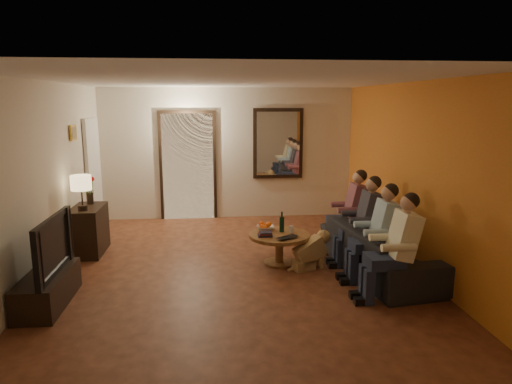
{
  "coord_description": "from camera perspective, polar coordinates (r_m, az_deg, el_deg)",
  "views": [
    {
      "loc": [
        -0.32,
        -6.09,
        2.33
      ],
      "look_at": [
        0.3,
        0.3,
        1.05
      ],
      "focal_mm": 32.0,
      "sensor_mm": 36.0,
      "label": 1
    }
  ],
  "objects": [
    {
      "name": "floor",
      "position": [
        6.53,
        -2.4,
        -9.65
      ],
      "size": [
        5.0,
        6.0,
        0.01
      ],
      "primitive_type": "cube",
      "color": "#482113",
      "rests_on": "ground"
    },
    {
      "name": "ceiling",
      "position": [
        6.1,
        -2.61,
        13.8
      ],
      "size": [
        5.0,
        6.0,
        0.01
      ],
      "primitive_type": "cube",
      "color": "white",
      "rests_on": "back_wall"
    },
    {
      "name": "back_wall",
      "position": [
        9.15,
        -3.51,
        4.79
      ],
      "size": [
        5.0,
        0.02,
        2.6
      ],
      "primitive_type": "cube",
      "color": "beige",
      "rests_on": "floor"
    },
    {
      "name": "front_wall",
      "position": [
        3.27,
        0.32,
        -7.05
      ],
      "size": [
        5.0,
        0.02,
        2.6
      ],
      "primitive_type": "cube",
      "color": "beige",
      "rests_on": "floor"
    },
    {
      "name": "left_wall",
      "position": [
        6.55,
        -24.91,
        1.18
      ],
      "size": [
        0.02,
        6.0,
        2.6
      ],
      "primitive_type": "cube",
      "color": "beige",
      "rests_on": "floor"
    },
    {
      "name": "right_wall",
      "position": [
        6.79,
        19.09,
        1.93
      ],
      "size": [
        0.02,
        6.0,
        2.6
      ],
      "primitive_type": "cube",
      "color": "beige",
      "rests_on": "floor"
    },
    {
      "name": "orange_accent",
      "position": [
        6.78,
        19.01,
        1.93
      ],
      "size": [
        0.01,
        6.0,
        2.6
      ],
      "primitive_type": "cube",
      "color": "#BD7620",
      "rests_on": "right_wall"
    },
    {
      "name": "kitchen_doorway",
      "position": [
        9.17,
        -8.49,
        3.13
      ],
      "size": [
        1.0,
        0.06,
        2.1
      ],
      "primitive_type": "cube",
      "color": "#FFE0A5",
      "rests_on": "floor"
    },
    {
      "name": "door_trim",
      "position": [
        9.16,
        -8.49,
        3.12
      ],
      "size": [
        1.12,
        0.04,
        2.22
      ],
      "primitive_type": "cube",
      "color": "black",
      "rests_on": "floor"
    },
    {
      "name": "fridge_glimpse",
      "position": [
        9.19,
        -6.9,
        2.24
      ],
      "size": [
        0.45,
        0.03,
        1.7
      ],
      "primitive_type": "cube",
      "color": "silver",
      "rests_on": "floor"
    },
    {
      "name": "mirror_frame",
      "position": [
        9.18,
        2.77,
        6.07
      ],
      "size": [
        1.0,
        0.05,
        1.4
      ],
      "primitive_type": "cube",
      "color": "black",
      "rests_on": "back_wall"
    },
    {
      "name": "mirror_glass",
      "position": [
        9.15,
        2.8,
        6.06
      ],
      "size": [
        0.86,
        0.02,
        1.26
      ],
      "primitive_type": "cube",
      "color": "white",
      "rests_on": "back_wall"
    },
    {
      "name": "white_door",
      "position": [
        8.76,
        -19.62,
        2.01
      ],
      "size": [
        0.06,
        0.85,
        2.04
      ],
      "primitive_type": "cube",
      "color": "white",
      "rests_on": "floor"
    },
    {
      "name": "framed_art",
      "position": [
        7.71,
        -21.88,
        6.9
      ],
      "size": [
        0.03,
        0.28,
        0.24
      ],
      "primitive_type": "cube",
      "color": "#B28C33",
      "rests_on": "left_wall"
    },
    {
      "name": "art_canvas",
      "position": [
        7.71,
        -21.77,
        6.91
      ],
      "size": [
        0.01,
        0.22,
        0.18
      ],
      "primitive_type": "cube",
      "color": "brown",
      "rests_on": "left_wall"
    },
    {
      "name": "dresser",
      "position": [
        7.56,
        -20.19,
        -4.49
      ],
      "size": [
        0.45,
        0.83,
        0.73
      ],
      "primitive_type": "cube",
      "color": "black",
      "rests_on": "floor"
    },
    {
      "name": "table_lamp",
      "position": [
        7.21,
        -20.96,
        -0.08
      ],
      "size": [
        0.3,
        0.3,
        0.54
      ],
      "primitive_type": null,
      "color": "beige",
      "rests_on": "dresser"
    },
    {
      "name": "flower_vase",
      "position": [
        7.64,
        -20.08,
        0.2
      ],
      "size": [
        0.14,
        0.14,
        0.44
      ],
      "primitive_type": null,
      "color": "red",
      "rests_on": "dresser"
    },
    {
      "name": "tv_stand",
      "position": [
        5.93,
        -24.6,
        -10.98
      ],
      "size": [
        0.45,
        1.13,
        0.38
      ],
      "primitive_type": "cube",
      "color": "black",
      "rests_on": "floor"
    },
    {
      "name": "tv",
      "position": [
        5.76,
        -25.03,
        -6.13
      ],
      "size": [
        1.17,
        0.15,
        0.67
      ],
      "primitive_type": "imported",
      "rotation": [
        0.0,
        0.0,
        1.57
      ],
      "color": "black",
      "rests_on": "tv_stand"
    },
    {
      "name": "sofa",
      "position": [
        6.55,
        14.96,
        -7.03
      ],
      "size": [
        2.26,
        1.13,
        0.63
      ],
      "primitive_type": "imported",
      "rotation": [
        0.0,
        0.0,
        1.71
      ],
      "color": "black",
      "rests_on": "floor"
    },
    {
      "name": "person_a",
      "position": [
        5.63,
        17.32,
        -7.14
      ],
      "size": [
        0.6,
        0.4,
        1.2
      ],
      "primitive_type": null,
      "color": "tan",
      "rests_on": "sofa"
    },
    {
      "name": "person_b",
      "position": [
        6.16,
        15.18,
        -5.43
      ],
      "size": [
        0.6,
        0.4,
        1.2
      ],
      "primitive_type": null,
      "color": "tan",
      "rests_on": "sofa"
    },
    {
      "name": "person_c",
      "position": [
        6.7,
        13.39,
        -3.99
      ],
      "size": [
        0.6,
        0.4,
        1.2
      ],
      "primitive_type": null,
      "color": "tan",
      "rests_on": "sofa"
    },
    {
      "name": "person_d",
      "position": [
        7.25,
        11.87,
        -2.77
      ],
      "size": [
        0.6,
        0.4,
        1.2
      ],
      "primitive_type": null,
      "color": "tan",
      "rests_on": "sofa"
    },
    {
      "name": "dog",
      "position": [
        6.5,
        6.77,
        -7.18
      ],
      "size": [
        0.61,
        0.42,
        0.56
      ],
      "primitive_type": null,
      "rotation": [
        0.0,
        0.0,
        0.36
      ],
      "color": "#A9804E",
      "rests_on": "floor"
    },
    {
      "name": "coffee_table",
      "position": [
        6.69,
        2.92,
        -7.09
      ],
      "size": [
        1.07,
        1.07,
        0.45
      ],
      "primitive_type": "cylinder",
      "rotation": [
        0.0,
        0.0,
        0.24
      ],
      "color": "brown",
      "rests_on": "floor"
    },
    {
      "name": "bowl",
      "position": [
        6.8,
        1.16,
        -4.51
      ],
      "size": [
        0.26,
        0.26,
        0.06
      ],
      "primitive_type": "imported",
      "color": "white",
      "rests_on": "coffee_table"
    },
    {
      "name": "oranges",
      "position": [
        6.78,
        1.17,
        -3.95
      ],
      "size": [
        0.2,
        0.2,
        0.08
      ],
      "primitive_type": null,
      "color": "orange",
      "rests_on": "bowl"
    },
    {
      "name": "wine_bottle",
      "position": [
        6.68,
        3.25,
        -3.71
      ],
      "size": [
        0.07,
        0.07,
        0.31
      ],
      "primitive_type": null,
      "color": "black",
      "rests_on": "coffee_table"
    },
    {
      "name": "wine_glass",
      "position": [
        6.68,
        4.41,
        -4.66
      ],
      "size": [
        0.06,
        0.06,
        0.1
      ],
      "primitive_type": "cylinder",
      "color": "silver",
      "rests_on": "coffee_table"
    },
    {
      "name": "book_stack",
      "position": [
        6.48,
        1.14,
        -5.25
      ],
      "size": [
        0.2,
        0.15,
        0.07
      ],
      "primitive_type": null,
      "color": "black",
      "rests_on": "coffee_table"
    },
    {
      "name": "laptop",
      "position": [
        6.36,
        4.2,
        -5.81
      ],
      "size": [
        0.39,
        0.36,
        0.03
      ],
      "primitive_type": "imported",
      "rotation": [
        0.0,
        0.0,
        0.6
      ],
      "color": "black",
      "rests_on": "coffee_table"
    }
  ]
}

